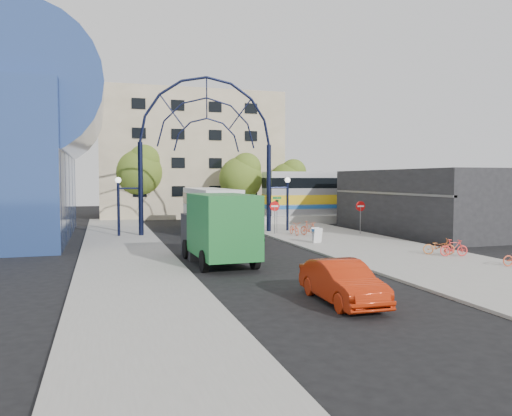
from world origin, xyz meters
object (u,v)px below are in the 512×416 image
object	(u,v)px
train_car	(381,192)
street_name_sign	(277,207)
stop_sign	(275,209)
black_suv	(240,236)
tree_north_a	(242,176)
do_not_enter_sign	(360,209)
bike_near_a	(294,228)
tree_north_b	(140,170)
tree_north_c	(289,179)
red_sedan	(342,282)
bike_far_b	(454,248)
bike_near_b	(309,229)
green_truck	(218,229)
gateway_arch	(207,123)
sandwich_board	(317,233)
bike_far_a	(439,246)
city_bus	(210,209)

from	to	relation	value
train_car	street_name_sign	bearing A→B (deg)	-147.58
stop_sign	black_suv	xyz separation A→B (m)	(-3.94, -4.41, -1.43)
stop_sign	tree_north_a	world-z (taller)	tree_north_a
do_not_enter_sign	bike_near_a	size ratio (longest dim) A/B	1.38
tree_north_b	black_suv	size ratio (longest dim) A/B	1.96
tree_north_c	red_sedan	size ratio (longest dim) A/B	1.48
bike_far_b	stop_sign	bearing A→B (deg)	36.57
bike_near_a	street_name_sign	bearing A→B (deg)	113.43
black_suv	bike_near_b	world-z (taller)	bike_near_b
do_not_enter_sign	green_truck	size ratio (longest dim) A/B	0.35
street_name_sign	bike_near_a	size ratio (longest dim) A/B	1.56
gateway_arch	stop_sign	world-z (taller)	gateway_arch
tree_north_b	tree_north_c	bearing A→B (deg)	-7.12
sandwich_board	stop_sign	bearing A→B (deg)	97.57
gateway_arch	black_suv	world-z (taller)	gateway_arch
street_name_sign	red_sedan	xyz separation A→B (m)	(-5.09, -20.96, -1.40)
black_suv	do_not_enter_sign	bearing A→B (deg)	-1.23
red_sedan	bike_far_a	xyz separation A→B (m)	(9.83, 7.71, -0.16)
bike_far_b	tree_north_c	bearing A→B (deg)	10.67
black_suv	city_bus	bearing A→B (deg)	76.21
tree_north_a	green_truck	bearing A→B (deg)	-108.30
train_car	tree_north_a	distance (m)	14.52
train_car	green_truck	world-z (taller)	train_car
black_suv	bike_near_a	xyz separation A→B (m)	(5.09, 3.25, 0.02)
tree_north_a	tree_north_c	xyz separation A→B (m)	(6.00, 2.00, -0.33)
tree_north_a	bike_far_b	bearing A→B (deg)	-81.26
stop_sign	city_bus	world-z (taller)	city_bus
bike_far_b	street_name_sign	bearing A→B (deg)	34.27
street_name_sign	bike_far_a	world-z (taller)	street_name_sign
black_suv	bike_far_a	size ratio (longest dim) A/B	2.42
sandwich_board	city_bus	distance (m)	11.67
black_suv	bike_far_b	world-z (taller)	black_suv
stop_sign	tree_north_c	bearing A→B (deg)	65.31
bike_far_a	tree_north_c	bearing A→B (deg)	18.84
sandwich_board	tree_north_c	bearing A→B (deg)	73.45
bike_near_a	bike_far_a	bearing A→B (deg)	-70.44
tree_north_b	bike_far_b	bearing A→B (deg)	-65.62
tree_north_b	city_bus	distance (m)	14.58
city_bus	tree_north_b	bearing A→B (deg)	110.64
bike_near_b	bike_far_a	world-z (taller)	bike_near_b
gateway_arch	do_not_enter_sign	distance (m)	13.43
do_not_enter_sign	tree_north_c	world-z (taller)	tree_north_c
city_bus	bike_far_a	bearing A→B (deg)	-60.15
stop_sign	tree_north_a	xyz separation A→B (m)	(1.32, 13.93, 2.61)
city_bus	bike_far_b	world-z (taller)	city_bus
tree_north_b	bike_far_a	world-z (taller)	tree_north_b
tree_north_c	bike_far_a	distance (m)	28.90
green_truck	red_sedan	size ratio (longest dim) A/B	1.61
do_not_enter_sign	bike_far_b	distance (m)	11.51
bike_far_a	bike_far_b	size ratio (longest dim) A/B	1.11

